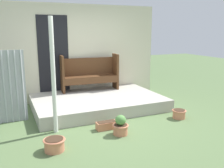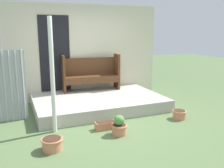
# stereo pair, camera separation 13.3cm
# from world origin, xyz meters

# --- Properties ---
(ground_plane) EXTENTS (24.00, 24.00, 0.00)m
(ground_plane) POSITION_xyz_m (0.00, 0.00, 0.00)
(ground_plane) COLOR #5B7547
(porch_slab) EXTENTS (3.12, 2.05, 0.28)m
(porch_slab) POSITION_xyz_m (0.17, 1.03, 0.14)
(porch_slab) COLOR #B7B2A5
(porch_slab) RESTS_ON ground_plane
(house_wall) EXTENTS (4.32, 0.08, 2.60)m
(house_wall) POSITION_xyz_m (0.13, 2.08, 1.30)
(house_wall) COLOR beige
(house_wall) RESTS_ON ground_plane
(support_post) EXTENTS (0.08, 0.08, 2.16)m
(support_post) POSITION_xyz_m (-1.09, -0.10, 1.08)
(support_post) COLOR white
(support_post) RESTS_ON ground_plane
(bench) EXTENTS (1.57, 0.51, 0.98)m
(bench) POSITION_xyz_m (0.23, 1.80, 0.78)
(bench) COLOR #54331C
(bench) RESTS_ON porch_slab
(flower_pot_left) EXTENTS (0.36, 0.36, 0.21)m
(flower_pot_left) POSITION_xyz_m (-1.27, -0.85, 0.11)
(flower_pot_left) COLOR tan
(flower_pot_left) RESTS_ON ground_plane
(flower_pot_middle) EXTENTS (0.31, 0.31, 0.38)m
(flower_pot_middle) POSITION_xyz_m (-0.01, -0.70, 0.16)
(flower_pot_middle) COLOR tan
(flower_pot_middle) RESTS_ON ground_plane
(flower_pot_right) EXTENTS (0.31, 0.31, 0.19)m
(flower_pot_right) POSITION_xyz_m (1.56, -0.41, 0.11)
(flower_pot_right) COLOR tan
(flower_pot_right) RESTS_ON ground_plane
(planter_box_rect) EXTENTS (0.41, 0.17, 0.16)m
(planter_box_rect) POSITION_xyz_m (-0.15, -0.35, 0.08)
(planter_box_rect) COLOR tan
(planter_box_rect) RESTS_ON ground_plane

